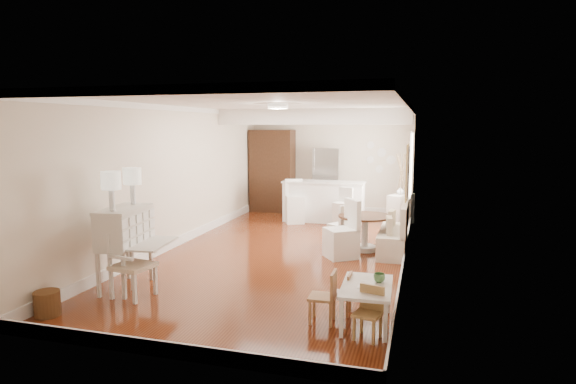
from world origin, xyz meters
The scene contains 20 objects.
room centered at (0.04, 0.32, 1.98)m, with size 9.00×9.04×2.82m.
secretary_bureau centered at (-1.70, -2.70, 0.61)m, with size 0.96×0.98×1.23m, color silver.
gustavian_armchair centered at (-1.38, -2.99, 0.47)m, with size 0.54×0.54×0.94m, color silver.
wicker_basket centered at (-2.05, -3.89, 0.16)m, with size 0.32×0.32×0.32m, color brown.
kids_table centered at (1.90, -3.05, 0.25)m, with size 0.59×0.99×0.50m, color white.
kids_chair_a centered at (1.37, -3.13, 0.33)m, with size 0.32×0.32×0.66m, color #AA7A4D.
kids_chair_b centered at (1.54, -2.81, 0.28)m, with size 0.27×0.27×0.55m, color tan.
kids_chair_c centered at (1.96, -3.46, 0.30)m, with size 0.29×0.29×0.61m, color tan.
banquette centered at (1.99, 0.50, 0.49)m, with size 0.52×1.60×0.98m, color silver.
dining_table centered at (1.45, 0.48, 0.35)m, with size 1.02×1.02×0.70m, color #472716.
slip_chair_near centered at (1.10, -0.14, 0.54)m, with size 0.51×0.53×1.07m, color white.
slip_chair_far centered at (0.92, 0.86, 0.42)m, with size 0.40×0.41×0.84m, color white.
breakfast_counter centered at (0.10, 3.10, 0.52)m, with size 2.05×0.65×1.03m, color white.
bar_stool_left centered at (-0.55, 2.72, 0.54)m, with size 0.44×0.44×1.09m, color white.
bar_stool_right centered at (0.66, 2.62, 0.47)m, with size 0.37×0.37×0.93m, color silver.
pantry_cabinet centered at (-1.60, 4.18, 1.15)m, with size 1.20×0.60×2.30m, color #381E11.
fridge centered at (0.30, 4.15, 0.90)m, with size 0.75×0.65×1.80m, color silver.
sideboard centered at (2.00, 3.22, 0.38)m, with size 0.35×0.79×0.75m, color beige.
pencil_cup centered at (2.03, -2.90, 0.55)m, with size 0.14×0.14×0.11m, color #538E55.
branch_vase centered at (1.98, 3.21, 0.85)m, with size 0.18×0.18×0.19m, color silver.
Camera 1 is at (2.51, -8.71, 2.40)m, focal length 30.00 mm.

